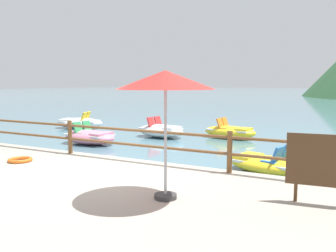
{
  "coord_description": "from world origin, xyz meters",
  "views": [
    {
      "loc": [
        5.03,
        -6.29,
        2.45
      ],
      "look_at": [
        -1.05,
        5.0,
        0.9
      ],
      "focal_mm": 39.42,
      "sensor_mm": 36.0,
      "label": 1
    }
  ],
  "objects_px": {
    "life_ring": "(20,160)",
    "pedal_boat_5": "(230,131)",
    "pedal_boat_3": "(79,123)",
    "pedal_boat_0": "(161,130)",
    "pedal_boat_2": "(269,164)",
    "pedal_boat_1": "(90,137)",
    "beach_umbrella": "(165,82)",
    "sign_board": "(323,162)"
  },
  "relations": [
    {
      "from": "life_ring",
      "to": "pedal_boat_5",
      "type": "distance_m",
      "value": 9.31
    },
    {
      "from": "life_ring",
      "to": "pedal_boat_3",
      "type": "height_order",
      "value": "pedal_boat_3"
    },
    {
      "from": "life_ring",
      "to": "pedal_boat_0",
      "type": "height_order",
      "value": "pedal_boat_0"
    },
    {
      "from": "pedal_boat_2",
      "to": "pedal_boat_3",
      "type": "distance_m",
      "value": 12.19
    },
    {
      "from": "pedal_boat_2",
      "to": "pedal_boat_5",
      "type": "bearing_deg",
      "value": 118.23
    },
    {
      "from": "pedal_boat_0",
      "to": "pedal_boat_1",
      "type": "xyz_separation_m",
      "value": [
        -1.62,
        -2.87,
        -0.01
      ]
    },
    {
      "from": "pedal_boat_0",
      "to": "pedal_boat_3",
      "type": "height_order",
      "value": "pedal_boat_0"
    },
    {
      "from": "pedal_boat_1",
      "to": "pedal_boat_3",
      "type": "bearing_deg",
      "value": 136.09
    },
    {
      "from": "life_ring",
      "to": "pedal_boat_3",
      "type": "bearing_deg",
      "value": 123.35
    },
    {
      "from": "pedal_boat_3",
      "to": "beach_umbrella",
      "type": "bearing_deg",
      "value": -42.1
    },
    {
      "from": "beach_umbrella",
      "to": "pedal_boat_0",
      "type": "bearing_deg",
      "value": 119.85
    },
    {
      "from": "sign_board",
      "to": "pedal_boat_3",
      "type": "bearing_deg",
      "value": 146.83
    },
    {
      "from": "pedal_boat_2",
      "to": "pedal_boat_3",
      "type": "height_order",
      "value": "pedal_boat_3"
    },
    {
      "from": "beach_umbrella",
      "to": "pedal_boat_2",
      "type": "xyz_separation_m",
      "value": [
        0.8,
        4.3,
        -2.2
      ]
    },
    {
      "from": "pedal_boat_0",
      "to": "pedal_boat_2",
      "type": "relative_size",
      "value": 0.91
    },
    {
      "from": "sign_board",
      "to": "life_ring",
      "type": "relative_size",
      "value": 1.95
    },
    {
      "from": "sign_board",
      "to": "pedal_boat_5",
      "type": "distance_m",
      "value": 10.0
    },
    {
      "from": "sign_board",
      "to": "pedal_boat_2",
      "type": "bearing_deg",
      "value": 116.3
    },
    {
      "from": "pedal_boat_1",
      "to": "pedal_boat_5",
      "type": "distance_m",
      "value": 6.02
    },
    {
      "from": "pedal_boat_1",
      "to": "pedal_boat_0",
      "type": "bearing_deg",
      "value": 60.66
    },
    {
      "from": "beach_umbrella",
      "to": "pedal_boat_5",
      "type": "bearing_deg",
      "value": 102.37
    },
    {
      "from": "beach_umbrella",
      "to": "pedal_boat_3",
      "type": "height_order",
      "value": "beach_umbrella"
    },
    {
      "from": "pedal_boat_3",
      "to": "pedal_boat_5",
      "type": "relative_size",
      "value": 1.12
    },
    {
      "from": "beach_umbrella",
      "to": "pedal_boat_0",
      "type": "relative_size",
      "value": 0.94
    },
    {
      "from": "pedal_boat_3",
      "to": "pedal_boat_5",
      "type": "xyz_separation_m",
      "value": [
        8.16,
        0.5,
        -0.01
      ]
    },
    {
      "from": "sign_board",
      "to": "life_ring",
      "type": "distance_m",
      "value": 7.24
    },
    {
      "from": "beach_umbrella",
      "to": "pedal_boat_1",
      "type": "xyz_separation_m",
      "value": [
        -6.51,
        5.66,
        -2.15
      ]
    },
    {
      "from": "pedal_boat_0",
      "to": "life_ring",
      "type": "bearing_deg",
      "value": -88.93
    },
    {
      "from": "pedal_boat_3",
      "to": "sign_board",
      "type": "bearing_deg",
      "value": -33.17
    },
    {
      "from": "life_ring",
      "to": "pedal_boat_1",
      "type": "distance_m",
      "value": 5.1
    },
    {
      "from": "pedal_boat_5",
      "to": "beach_umbrella",
      "type": "bearing_deg",
      "value": -77.63
    },
    {
      "from": "life_ring",
      "to": "pedal_boat_5",
      "type": "relative_size",
      "value": 0.24
    },
    {
      "from": "beach_umbrella",
      "to": "life_ring",
      "type": "xyz_separation_m",
      "value": [
        -4.75,
        0.87,
        -2.0
      ]
    },
    {
      "from": "life_ring",
      "to": "pedal_boat_2",
      "type": "xyz_separation_m",
      "value": [
        5.56,
        3.43,
        -0.2
      ]
    },
    {
      "from": "sign_board",
      "to": "pedal_boat_2",
      "type": "xyz_separation_m",
      "value": [
        -1.65,
        3.33,
        -0.88
      ]
    },
    {
      "from": "beach_umbrella",
      "to": "pedal_boat_2",
      "type": "distance_m",
      "value": 4.9
    },
    {
      "from": "beach_umbrella",
      "to": "pedal_boat_1",
      "type": "distance_m",
      "value": 8.89
    },
    {
      "from": "life_ring",
      "to": "pedal_boat_1",
      "type": "height_order",
      "value": "pedal_boat_1"
    },
    {
      "from": "sign_board",
      "to": "pedal_boat_0",
      "type": "distance_m",
      "value": 10.58
    },
    {
      "from": "beach_umbrella",
      "to": "pedal_boat_0",
      "type": "xyz_separation_m",
      "value": [
        -4.9,
        8.53,
        -2.14
      ]
    },
    {
      "from": "sign_board",
      "to": "pedal_boat_2",
      "type": "height_order",
      "value": "sign_board"
    },
    {
      "from": "pedal_boat_0",
      "to": "beach_umbrella",
      "type": "bearing_deg",
      "value": -60.15
    }
  ]
}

